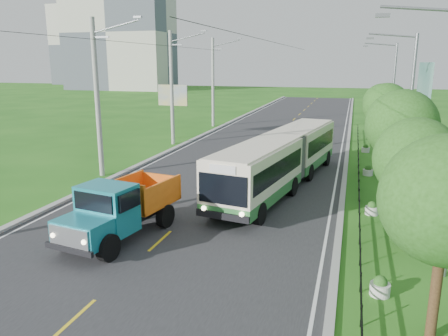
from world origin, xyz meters
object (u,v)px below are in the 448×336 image
at_px(tree_fourth, 392,122).
at_px(planter_mid, 368,171).
at_px(tree_third, 402,129).
at_px(tree_fifth, 387,108).
at_px(planter_near, 372,209).
at_px(pole_mid, 172,88).
at_px(planter_front, 380,287).
at_px(dump_truck, 121,205).
at_px(streetlight_far, 391,89).
at_px(bus, 282,156).
at_px(pole_far, 213,82).
at_px(pole_near, 98,98).
at_px(streetlight_mid, 408,102).
at_px(billboard_right, 424,89).
at_px(billboard_left, 173,99).
at_px(tree_back, 382,104).
at_px(tree_second, 416,163).
at_px(tree_front, 447,206).
at_px(planter_far, 366,149).

xyz_separation_m(tree_fourth, planter_mid, (-1.26, -0.14, -3.30)).
bearing_deg(tree_third, tree_fifth, 90.00).
bearing_deg(planter_near, pole_mid, 138.35).
bearing_deg(planter_front, dump_truck, 169.40).
xyz_separation_m(streetlight_far, planter_near, (-2.04, -22.00, -4.62)).
distance_m(streetlight_far, bus, 19.90).
height_order(tree_third, dump_truck, tree_third).
bearing_deg(streetlight_far, dump_truck, -113.80).
relative_size(pole_far, planter_front, 14.93).
distance_m(pole_near, streetlight_mid, 19.56).
relative_size(tree_third, streetlight_far, 0.66).
height_order(planter_near, dump_truck, dump_truck).
relative_size(pole_mid, streetlight_mid, 1.10).
height_order(tree_fourth, planter_mid, tree_fourth).
bearing_deg(billboard_right, billboard_left, 169.60).
bearing_deg(tree_back, streetlight_mid, -86.30).
xyz_separation_m(tree_back, planter_near, (-1.26, -20.14, -3.37)).
height_order(tree_back, dump_truck, tree_back).
height_order(pole_near, tree_third, pole_near).
xyz_separation_m(tree_second, tree_fourth, (0.00, 12.00, 0.07)).
relative_size(tree_front, bus, 0.35).
distance_m(pole_far, tree_third, 30.78).
height_order(pole_far, billboard_left, pole_far).
bearing_deg(planter_mid, billboard_right, 58.34).
bearing_deg(streetlight_far, pole_far, 165.19).
xyz_separation_m(tree_back, dump_truck, (-11.59, -26.21, -2.22)).
xyz_separation_m(tree_second, planter_near, (-1.26, 3.86, -3.23)).
bearing_deg(streetlight_far, pole_near, -134.86).
height_order(tree_front, tree_fifth, tree_fifth).
distance_m(tree_second, billboard_right, 18.12).
relative_size(tree_front, planter_far, 8.36).
relative_size(tree_fifth, planter_far, 8.66).
height_order(tree_front, tree_back, tree_front).
height_order(streetlight_mid, streetlight_far, same).
distance_m(tree_third, tree_back, 18.00).
height_order(tree_second, billboard_right, billboard_right).
relative_size(tree_back, planter_far, 8.21).
bearing_deg(tree_second, pole_mid, 133.85).
height_order(billboard_left, dump_truck, billboard_left).
distance_m(billboard_left, dump_truck, 25.40).
height_order(pole_near, tree_second, pole_near).
xyz_separation_m(streetlight_far, bus, (-7.13, -18.33, -3.04)).
height_order(tree_third, planter_front, tree_third).
height_order(billboard_left, billboard_right, billboard_right).
bearing_deg(billboard_left, billboard_right, -10.40).
distance_m(tree_fifth, tree_back, 6.00).
relative_size(tree_fourth, planter_far, 8.06).
height_order(pole_far, planter_far, pole_far).
bearing_deg(planter_far, tree_front, -87.22).
bearing_deg(dump_truck, pole_near, 134.84).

